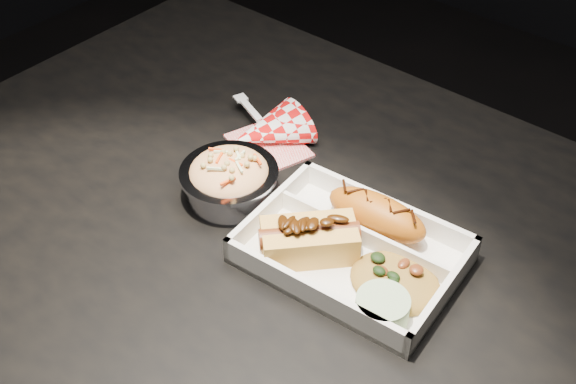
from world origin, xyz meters
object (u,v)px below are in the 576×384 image
Objects in this scene: napkin_fork at (268,131)px; hotdog at (309,238)px; dining_table at (306,283)px; food_tray at (352,254)px; fried_pastry at (377,214)px; foil_coleslaw_cup at (229,178)px.

hotdog is at bearing -15.02° from napkin_fork.
dining_table is 4.55× the size of food_tray.
fried_pastry is 0.20m from foil_coleslaw_cup.
dining_table is at bearing 3.42° from foil_coleslaw_cup.
napkin_fork is at bearing 149.47° from food_tray.
fried_pastry is at bearing 19.27° from hotdog.
foil_coleslaw_cup reaches higher than dining_table.
food_tray is 0.19m from foil_coleslaw_cup.
fried_pastry is at bearing 90.00° from food_tray.
napkin_fork reaches higher than food_tray.
foil_coleslaw_cup is at bearing -49.59° from napkin_fork.
dining_table is 0.17m from foil_coleslaw_cup.
foil_coleslaw_cup is (-0.19, -0.06, -0.00)m from fried_pastry.
hotdog is 0.71× the size of napkin_fork.
fried_pastry is (-0.00, 0.06, 0.02)m from food_tray.
fried_pastry is 1.10× the size of hotdog.
hotdog is 0.15m from foil_coleslaw_cup.
dining_table is 0.23m from napkin_fork.
fried_pastry is (0.06, 0.06, 0.12)m from dining_table.
food_tray is (0.07, 0.00, 0.10)m from dining_table.
foil_coleslaw_cup is at bearing 178.39° from food_tray.
hotdog is (-0.04, -0.03, 0.02)m from food_tray.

